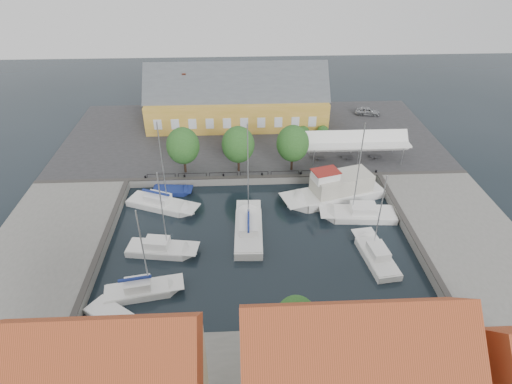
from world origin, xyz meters
TOP-DOWN VIEW (x-y plane):
  - ground at (0.00, 0.00)m, footprint 140.00×140.00m
  - north_quay at (0.00, 23.00)m, footprint 56.00×26.00m
  - west_quay at (-22.00, -2.00)m, footprint 12.00×24.00m
  - east_quay at (22.00, -2.00)m, footprint 12.00×24.00m
  - quay_edge_fittings at (0.02, 4.75)m, footprint 56.00×24.72m
  - warehouse at (-2.60, 28.36)m, footprint 28.56×14.00m
  - tent_canopy at (14.00, 14.50)m, footprint 14.00×4.00m
  - quay_trees at (-2.00, 12.00)m, footprint 18.20×4.20m
  - car_silver at (19.96, 29.82)m, footprint 4.32×2.53m
  - car_red at (-3.04, 19.23)m, footprint 2.13×4.85m
  - center_sailboat at (-1.09, 0.01)m, footprint 3.19×9.85m
  - trawler at (9.88, 6.49)m, footprint 13.26×7.25m
  - east_boat_a at (11.84, 2.43)m, footprint 9.00×3.54m
  - east_boat_c at (11.71, -4.65)m, footprint 3.36×7.91m
  - west_boat_a at (-11.38, 5.56)m, footprint 9.13×5.71m
  - west_boat_c at (-10.29, -2.70)m, footprint 7.69×3.44m
  - west_boat_d at (-11.21, -8.44)m, footprint 7.51×3.40m
  - launch_sw at (-13.20, -11.31)m, footprint 5.79×5.05m
  - launch_nw at (-10.53, 8.78)m, footprint 5.20×2.42m

SIDE VIEW (x-z plane):
  - ground at x=0.00m, z-range 0.00..0.00m
  - launch_nw at x=-10.53m, z-range -0.35..0.53m
  - launch_sw at x=-13.20m, z-range -0.40..0.58m
  - east_boat_c at x=11.71m, z-range -4.72..5.24m
  - west_boat_c at x=-10.29m, z-range -4.85..5.37m
  - east_boat_a at x=11.84m, z-range -5.92..6.45m
  - west_boat_a at x=-11.38m, z-range -5.63..6.17m
  - west_boat_d at x=-11.21m, z-range -4.69..5.24m
  - center_sailboat at x=-1.09m, z-range -6.25..6.98m
  - north_quay at x=0.00m, z-range 0.00..1.00m
  - west_quay at x=-22.00m, z-range 0.00..1.00m
  - east_quay at x=22.00m, z-range 0.00..1.00m
  - trawler at x=9.88m, z-range -1.48..3.52m
  - quay_edge_fittings at x=0.02m, z-range 0.86..1.26m
  - car_silver at x=19.96m, z-range 1.00..2.38m
  - car_red at x=-3.04m, z-range 1.00..2.55m
  - tent_canopy at x=14.00m, z-range 2.27..5.10m
  - warehouse at x=-2.60m, z-range -0.35..9.20m
  - quay_trees at x=-2.00m, z-range 1.73..8.03m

